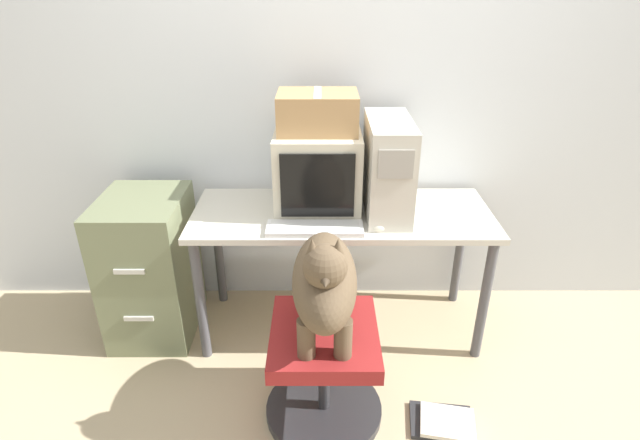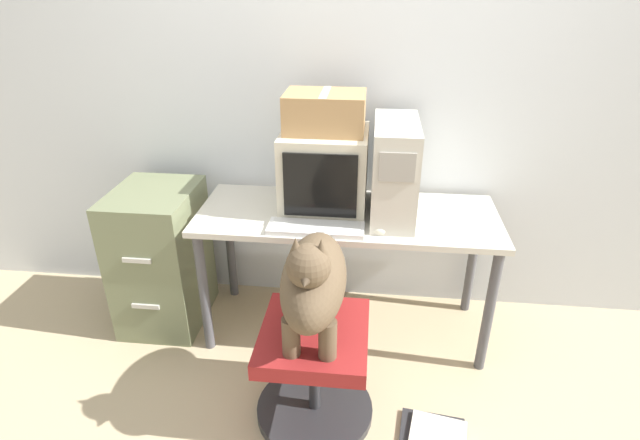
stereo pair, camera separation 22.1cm
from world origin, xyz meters
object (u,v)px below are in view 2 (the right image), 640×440
(dog, at_px, (313,281))
(cardboard_box, at_px, (325,112))
(crt_monitor, at_px, (325,170))
(office_chair, at_px, (314,368))
(book_stack_floor, at_px, (435,433))
(keyboard, at_px, (316,228))
(filing_cabinet, at_px, (162,258))
(pc_tower, at_px, (394,170))

(dog, distance_m, cardboard_box, 0.85)
(crt_monitor, distance_m, dog, 0.73)
(crt_monitor, height_order, cardboard_box, cardboard_box)
(office_chair, distance_m, book_stack_floor, 0.59)
(crt_monitor, bearing_deg, dog, -87.63)
(keyboard, xyz_separation_m, book_stack_floor, (0.57, -0.49, -0.71))
(crt_monitor, bearing_deg, cardboard_box, 90.00)
(filing_cabinet, xyz_separation_m, book_stack_floor, (1.44, -0.68, -0.37))
(dog, bearing_deg, crt_monitor, 92.37)
(office_chair, height_order, book_stack_floor, office_chair)
(office_chair, height_order, filing_cabinet, filing_cabinet)
(dog, bearing_deg, filing_cabinet, 145.57)
(keyboard, relative_size, cardboard_box, 1.20)
(office_chair, bearing_deg, pc_tower, 64.06)
(keyboard, xyz_separation_m, dog, (0.04, -0.44, 0.00))
(pc_tower, height_order, dog, pc_tower)
(dog, xyz_separation_m, cardboard_box, (-0.03, 0.71, 0.47))
(keyboard, xyz_separation_m, cardboard_box, (0.01, 0.27, 0.47))
(crt_monitor, relative_size, filing_cabinet, 0.53)
(pc_tower, height_order, book_stack_floor, pc_tower)
(dog, xyz_separation_m, filing_cabinet, (-0.92, 0.63, -0.33))
(pc_tower, relative_size, keyboard, 1.08)
(office_chair, height_order, dog, dog)
(keyboard, bearing_deg, dog, -84.55)
(crt_monitor, xyz_separation_m, filing_cabinet, (-0.89, -0.08, -0.52))
(filing_cabinet, height_order, book_stack_floor, filing_cabinet)
(crt_monitor, relative_size, dog, 0.74)
(cardboard_box, bearing_deg, dog, -87.65)
(keyboard, distance_m, dog, 0.44)
(crt_monitor, height_order, dog, crt_monitor)
(pc_tower, distance_m, cardboard_box, 0.43)
(pc_tower, relative_size, dog, 0.86)
(pc_tower, distance_m, dog, 0.76)
(keyboard, relative_size, filing_cabinet, 0.57)
(crt_monitor, relative_size, pc_tower, 0.86)
(dog, height_order, cardboard_box, cardboard_box)
(crt_monitor, distance_m, book_stack_floor, 1.30)
(pc_tower, relative_size, filing_cabinet, 0.62)
(office_chair, xyz_separation_m, cardboard_box, (-0.03, 0.69, 0.94))
(book_stack_floor, bearing_deg, office_chair, 172.03)
(office_chair, distance_m, filing_cabinet, 1.11)
(filing_cabinet, bearing_deg, keyboard, -12.33)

